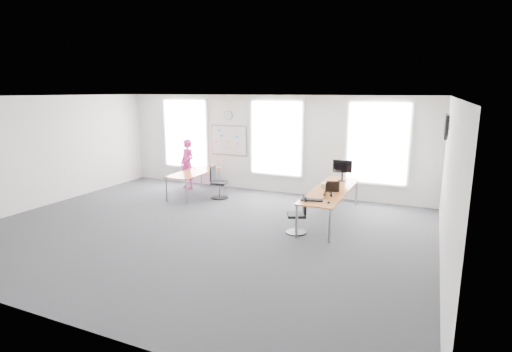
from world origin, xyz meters
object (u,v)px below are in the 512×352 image
at_px(chair_left, 218,184).
at_px(person, 187,164).
at_px(desk_right, 331,192).
at_px(keyboard, 312,200).
at_px(headphones, 328,194).
at_px(desk_left, 194,174).
at_px(monitor, 342,168).
at_px(chair_right, 299,217).

height_order(chair_left, person, person).
relative_size(desk_right, keyboard, 6.48).
bearing_deg(chair_left, headphones, -119.47).
distance_m(desk_left, chair_left, 0.84).
distance_m(desk_left, headphones, 4.63).
xyz_separation_m(keyboard, monitor, (0.18, 2.23, 0.33)).
xyz_separation_m(desk_right, chair_right, (-0.42, -1.21, -0.34)).
bearing_deg(keyboard, desk_right, 68.98).
relative_size(desk_right, person, 1.96).
relative_size(keyboard, monitor, 0.86).
xyz_separation_m(chair_right, chair_left, (-3.12, 1.88, 0.04)).
relative_size(desk_left, chair_right, 2.30).
relative_size(person, headphones, 8.02).
bearing_deg(keyboard, headphones, 50.80).
bearing_deg(desk_right, desk_left, 171.16).
bearing_deg(monitor, person, 169.10).
xyz_separation_m(chair_right, headphones, (0.51, 0.56, 0.44)).
xyz_separation_m(person, monitor, (5.07, -0.27, 0.30)).
height_order(desk_left, chair_right, chair_right).
height_order(headphones, monitor, monitor).
bearing_deg(monitor, desk_left, 177.31).
xyz_separation_m(desk_left, keyboard, (4.20, -1.83, 0.11)).
bearing_deg(keyboard, monitor, 71.40).
height_order(person, monitor, person).
relative_size(desk_right, chair_left, 3.29).
bearing_deg(person, keyboard, -7.74).
relative_size(keyboard, headphones, 2.42).
xyz_separation_m(desk_left, chair_right, (3.93, -1.89, -0.29)).
bearing_deg(person, chair_right, -9.67).
distance_m(desk_left, monitor, 4.42).
height_order(chair_right, monitor, monitor).
distance_m(chair_right, keyboard, 0.49).
bearing_deg(desk_right, monitor, 87.98).
bearing_deg(chair_left, desk_left, 80.23).
distance_m(chair_left, monitor, 3.66).
relative_size(desk_right, monitor, 5.59).
height_order(desk_right, headphones, headphones).
bearing_deg(desk_left, chair_left, -0.39).
xyz_separation_m(person, keyboard, (4.89, -2.50, -0.03)).
xyz_separation_m(desk_right, headphones, (0.09, -0.66, 0.10)).
bearing_deg(headphones, person, 142.77).
xyz_separation_m(desk_right, keyboard, (-0.14, -1.15, 0.06)).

